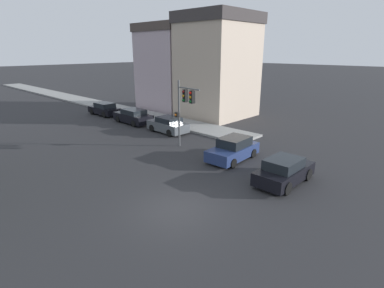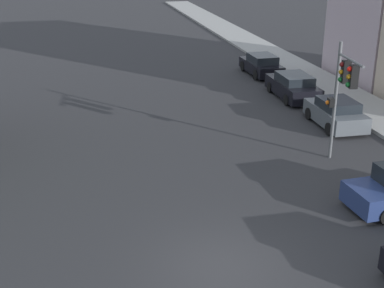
{
  "view_description": "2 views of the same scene",
  "coord_description": "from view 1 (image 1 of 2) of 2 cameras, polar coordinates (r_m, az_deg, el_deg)",
  "views": [
    {
      "loc": [
        -8.48,
        -9.07,
        7.09
      ],
      "look_at": [
        3.38,
        2.18,
        1.95
      ],
      "focal_mm": 28.0,
      "sensor_mm": 36.0,
      "label": 1
    },
    {
      "loc": [
        -3.88,
        -12.54,
        9.0
      ],
      "look_at": [
        0.41,
        5.46,
        1.73
      ],
      "focal_mm": 50.0,
      "sensor_mm": 36.0,
      "label": 2
    }
  ],
  "objects": [
    {
      "name": "ground_plane",
      "position": [
        14.3,
        -3.05,
        -12.31
      ],
      "size": [
        300.0,
        300.0,
        0.0
      ],
      "primitive_type": "plane",
      "color": "#28282B"
    },
    {
      "name": "sidewalk_strip",
      "position": [
        47.76,
        -20.85,
        7.9
      ],
      "size": [
        3.26,
        60.0,
        0.18
      ],
      "color": "gray",
      "rests_on": "ground_plane"
    },
    {
      "name": "rowhouse_backdrop",
      "position": [
        35.16,
        0.7,
        14.52
      ],
      "size": [
        7.63,
        13.71,
        10.84
      ],
      "color": "#BCA893",
      "rests_on": "ground_plane"
    },
    {
      "name": "traffic_signal",
      "position": [
        21.76,
        -1.41,
        7.89
      ],
      "size": [
        0.55,
        2.53,
        5.02
      ],
      "rotation": [
        0.0,
        0.0,
        3.02
      ],
      "color": "#515456",
      "rests_on": "ground_plane"
    },
    {
      "name": "crossing_car_0",
      "position": [
        20.35,
        7.85,
        -1.01
      ],
      "size": [
        4.13,
        2.05,
        1.52
      ],
      "rotation": [
        0.0,
        0.0,
        3.19
      ],
      "color": "navy",
      "rests_on": "ground_plane"
    },
    {
      "name": "crossing_car_1",
      "position": [
        17.38,
        17.13,
        -4.97
      ],
      "size": [
        4.02,
        1.93,
        1.46
      ],
      "rotation": [
        0.0,
        0.0,
        -0.01
      ],
      "color": "black",
      "rests_on": "ground_plane"
    },
    {
      "name": "parked_car_0",
      "position": [
        26.99,
        -4.6,
        3.65
      ],
      "size": [
        2.0,
        3.94,
        1.41
      ],
      "rotation": [
        0.0,
        0.0,
        1.54
      ],
      "color": "#4C5156",
      "rests_on": "ground_plane"
    },
    {
      "name": "parked_car_1",
      "position": [
        30.88,
        -11.14,
        5.17
      ],
      "size": [
        2.04,
        4.52,
        1.45
      ],
      "rotation": [
        0.0,
        0.0,
        1.55
      ],
      "color": "black",
      "rests_on": "ground_plane"
    },
    {
      "name": "parked_car_2",
      "position": [
        35.67,
        -16.34,
        6.4
      ],
      "size": [
        1.95,
        4.19,
        1.41
      ],
      "rotation": [
        0.0,
        0.0,
        1.59
      ],
      "color": "black",
      "rests_on": "ground_plane"
    }
  ]
}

